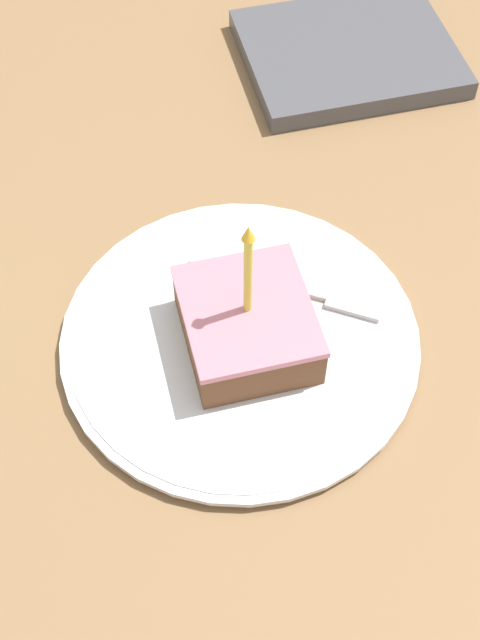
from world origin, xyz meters
name	(u,v)px	position (x,y,z in m)	size (l,w,h in m)	color
ground_plane	(205,365)	(0.00, 0.00, -0.02)	(2.40, 2.40, 0.04)	olive
plate	(240,340)	(0.03, 0.00, 0.01)	(0.28, 0.28, 0.01)	silver
cake_slice	(247,324)	(0.03, -0.01, 0.03)	(0.10, 0.11, 0.13)	brown
fork	(300,288)	(0.09, 0.03, 0.01)	(0.15, 0.10, 0.01)	#B2B2B7
marble_board	(348,53)	(0.22, 0.31, 0.01)	(0.21, 0.17, 0.02)	#4C4C51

